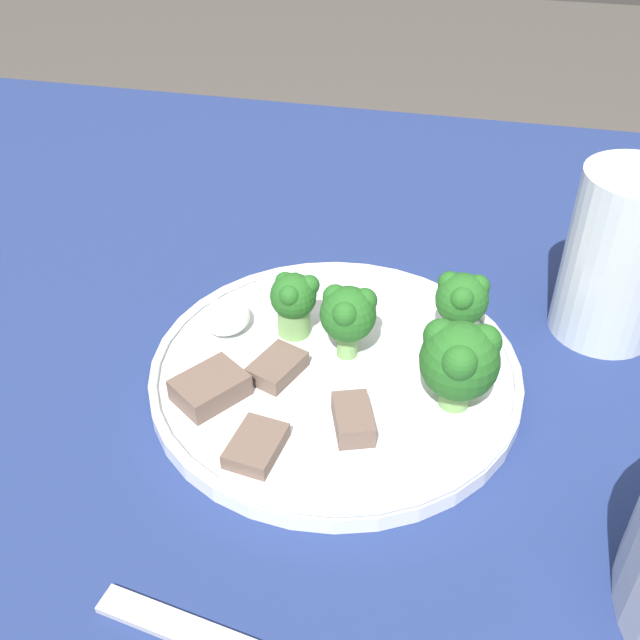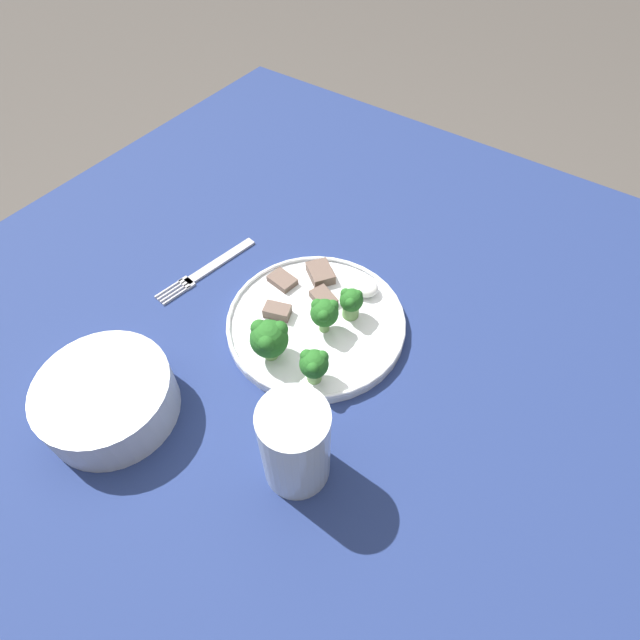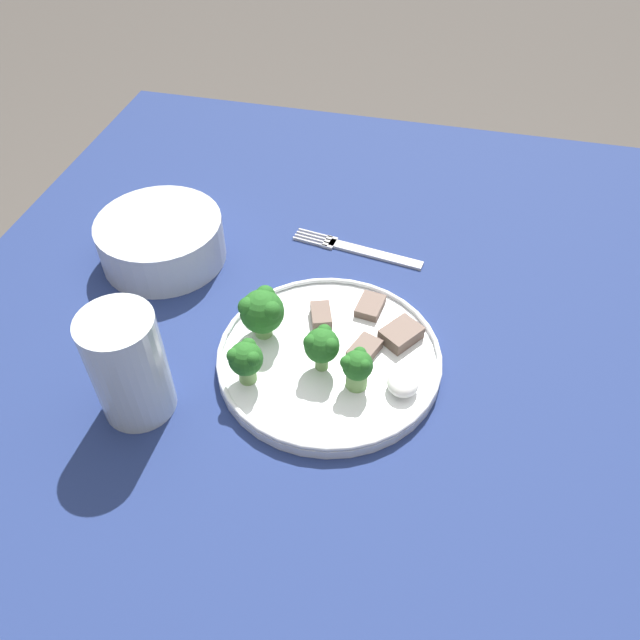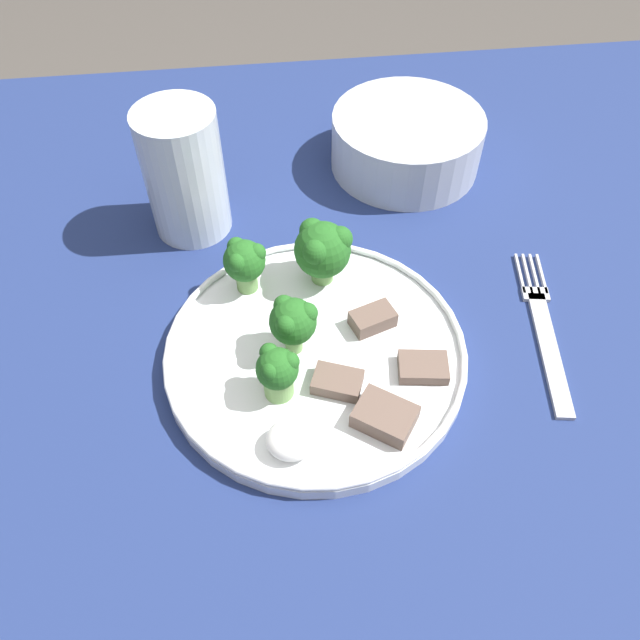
{
  "view_description": "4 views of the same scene",
  "coord_description": "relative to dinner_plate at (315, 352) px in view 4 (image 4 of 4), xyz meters",
  "views": [
    {
      "loc": [
        0.33,
        0.11,
        1.08
      ],
      "look_at": [
        -0.06,
        0.02,
        0.77
      ],
      "focal_mm": 42.0,
      "sensor_mm": 36.0,
      "label": 1
    },
    {
      "loc": [
        -0.3,
        0.39,
        1.29
      ],
      "look_at": [
        -0.07,
        0.06,
        0.79
      ],
      "focal_mm": 28.0,
      "sensor_mm": 36.0,
      "label": 2
    },
    {
      "loc": [
        -0.49,
        -0.06,
        1.27
      ],
      "look_at": [
        -0.02,
        0.05,
        0.77
      ],
      "focal_mm": 35.0,
      "sensor_mm": 36.0,
      "label": 3
    },
    {
      "loc": [
        -0.08,
        -0.27,
        1.16
      ],
      "look_at": [
        -0.04,
        0.05,
        0.77
      ],
      "focal_mm": 35.0,
      "sensor_mm": 36.0,
      "label": 4
    }
  ],
  "objects": [
    {
      "name": "meat_slice_front_slice",
      "position": [
        0.05,
        0.02,
        0.01
      ],
      "size": [
        0.04,
        0.03,
        0.02
      ],
      "color": "brown",
      "rests_on": "dinner_plate"
    },
    {
      "name": "drinking_glass",
      "position": [
        -0.1,
        0.18,
        0.05
      ],
      "size": [
        0.08,
        0.08,
        0.13
      ],
      "color": "silver",
      "rests_on": "table"
    },
    {
      "name": "ground_plane",
      "position": [
        0.04,
        -0.04,
        -0.74
      ],
      "size": [
        8.0,
        8.0,
        0.0
      ],
      "primitive_type": "plane",
      "color": "#4C4742"
    },
    {
      "name": "table",
      "position": [
        0.04,
        -0.04,
        -0.11
      ],
      "size": [
        1.05,
        1.06,
        0.73
      ],
      "color": "navy",
      "rests_on": "ground_plane"
    },
    {
      "name": "broccoli_floret_front_left",
      "position": [
        -0.05,
        0.08,
        0.04
      ],
      "size": [
        0.04,
        0.04,
        0.05
      ],
      "color": "#709E56",
      "rests_on": "dinner_plate"
    },
    {
      "name": "sauce_dollop",
      "position": [
        -0.03,
        -0.09,
        0.01
      ],
      "size": [
        0.04,
        0.03,
        0.02
      ],
      "color": "white",
      "rests_on": "dinner_plate"
    },
    {
      "name": "dinner_plate",
      "position": [
        0.0,
        0.0,
        0.0
      ],
      "size": [
        0.25,
        0.25,
        0.02
      ],
      "color": "white",
      "rests_on": "table"
    },
    {
      "name": "broccoli_floret_back_left",
      "position": [
        -0.03,
        -0.04,
        0.03
      ],
      "size": [
        0.03,
        0.03,
        0.05
      ],
      "color": "#709E56",
      "rests_on": "dinner_plate"
    },
    {
      "name": "meat_slice_middle_slice",
      "position": [
        0.08,
        -0.03,
        0.01
      ],
      "size": [
        0.04,
        0.03,
        0.01
      ],
      "color": "brown",
      "rests_on": "dinner_plate"
    },
    {
      "name": "meat_slice_rear_slice",
      "position": [
        0.01,
        -0.03,
        0.01
      ],
      "size": [
        0.05,
        0.04,
        0.01
      ],
      "color": "brown",
      "rests_on": "dinner_plate"
    },
    {
      "name": "cream_bowl",
      "position": [
        0.13,
        0.25,
        0.02
      ],
      "size": [
        0.16,
        0.16,
        0.06
      ],
      "color": "#B7BCC6",
      "rests_on": "table"
    },
    {
      "name": "meat_slice_edge_slice",
      "position": [
        0.04,
        -0.07,
        0.01
      ],
      "size": [
        0.05,
        0.05,
        0.02
      ],
      "color": "brown",
      "rests_on": "dinner_plate"
    },
    {
      "name": "broccoli_floret_near_rim_left",
      "position": [
        -0.02,
        0.0,
        0.04
      ],
      "size": [
        0.04,
        0.04,
        0.05
      ],
      "color": "#709E56",
      "rests_on": "dinner_plate"
    },
    {
      "name": "fork",
      "position": [
        0.2,
        0.01,
        -0.01
      ],
      "size": [
        0.05,
        0.18,
        0.0
      ],
      "color": "#B2B2B7",
      "rests_on": "table"
    },
    {
      "name": "broccoli_floret_center_left",
      "position": [
        0.02,
        0.08,
        0.04
      ],
      "size": [
        0.05,
        0.05,
        0.06
      ],
      "color": "#709E56",
      "rests_on": "dinner_plate"
    }
  ]
}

